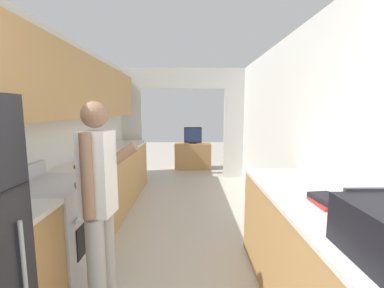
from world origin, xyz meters
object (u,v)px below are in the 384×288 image
object	(u,v)px
tv_cabinet	(193,156)
range_oven	(55,231)
person	(99,206)
knife	(77,166)
television	(193,136)
book_stack	(330,201)

from	to	relation	value
tv_cabinet	range_oven	bearing A→B (deg)	-106.23
person	knife	size ratio (longest dim) A/B	5.24
television	book_stack	bearing A→B (deg)	-79.94
tv_cabinet	television	world-z (taller)	television
range_oven	knife	size ratio (longest dim) A/B	3.40
person	book_stack	xyz separation A→B (m)	(1.64, -0.11, 0.07)
knife	tv_cabinet	bearing A→B (deg)	47.44
book_stack	range_oven	bearing A→B (deg)	166.11
book_stack	television	size ratio (longest dim) A/B	0.63
television	knife	size ratio (longest dim) A/B	1.47
television	knife	xyz separation A→B (m)	(-1.39, -3.80, 0.03)
range_oven	television	size ratio (longest dim) A/B	2.31
range_oven	knife	xyz separation A→B (m)	(-0.07, 0.69, 0.46)
range_oven	book_stack	distance (m)	2.33
tv_cabinet	book_stack	bearing A→B (deg)	-80.02
television	range_oven	bearing A→B (deg)	-106.38
range_oven	person	bearing A→B (deg)	-37.24
person	television	world-z (taller)	person
range_oven	tv_cabinet	world-z (taller)	range_oven
range_oven	knife	world-z (taller)	range_oven
person	knife	world-z (taller)	person
person	range_oven	bearing A→B (deg)	59.14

